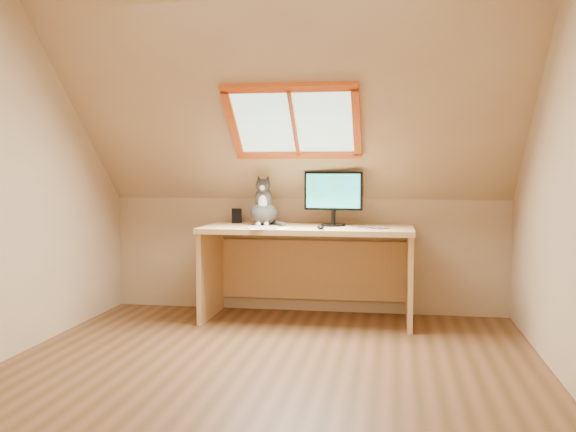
# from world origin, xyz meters

# --- Properties ---
(ground) EXTENTS (3.50, 3.50, 0.00)m
(ground) POSITION_xyz_m (0.00, 0.00, 0.00)
(ground) COLOR brown
(ground) RESTS_ON ground
(room_shell) EXTENTS (3.52, 3.52, 2.41)m
(room_shell) POSITION_xyz_m (0.00, -0.09, 1.43)
(room_shell) COLOR tan
(room_shell) RESTS_ON ground
(desk) EXTENTS (1.73, 0.76, 0.79)m
(desk) POSITION_xyz_m (0.06, 1.45, 0.55)
(desk) COLOR #E0AB6A
(desk) RESTS_ON ground
(monitor) EXTENTS (0.49, 0.21, 0.45)m
(monitor) POSITION_xyz_m (0.27, 1.46, 1.05)
(monitor) COLOR black
(monitor) RESTS_ON desk
(cat) EXTENTS (0.25, 0.30, 0.43)m
(cat) POSITION_xyz_m (-0.32, 1.46, 0.94)
(cat) COLOR #46413E
(cat) RESTS_ON desk
(desk_speaker) EXTENTS (0.11, 0.11, 0.13)m
(desk_speaker) POSITION_xyz_m (-0.60, 1.63, 0.85)
(desk_speaker) COLOR black
(desk_speaker) RESTS_ON desk
(graphics_tablet) EXTENTS (0.29, 0.23, 0.01)m
(graphics_tablet) POSITION_xyz_m (-0.25, 1.14, 0.79)
(graphics_tablet) COLOR #B2B2B7
(graphics_tablet) RESTS_ON desk
(mouse) EXTENTS (0.07, 0.10, 0.03)m
(mouse) POSITION_xyz_m (0.20, 1.12, 0.80)
(mouse) COLOR black
(mouse) RESTS_ON desk
(papers) EXTENTS (0.35, 0.30, 0.01)m
(papers) POSITION_xyz_m (-0.13, 1.12, 0.79)
(papers) COLOR white
(papers) RESTS_ON desk
(cables) EXTENTS (0.51, 0.26, 0.01)m
(cables) POSITION_xyz_m (0.50, 1.26, 0.79)
(cables) COLOR silver
(cables) RESTS_ON desk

